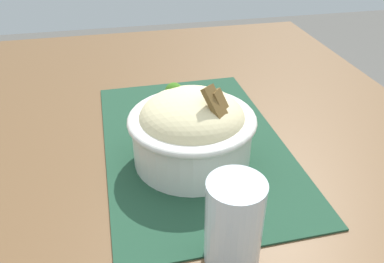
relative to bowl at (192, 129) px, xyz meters
The scene contains 5 objects.
table 0.15m from the bowl, 25.80° to the right, with size 1.15×0.84×0.74m.
placemat 0.07m from the bowl, 15.81° to the right, with size 0.45×0.29×0.00m, color #1E422D.
bowl is the anchor object (origin of this frame).
fork 0.12m from the bowl, 11.31° to the right, with size 0.04×0.13×0.00m.
drinking_glass 0.19m from the bowl, behind, with size 0.06×0.06×0.11m.
Camera 1 is at (-0.53, 0.13, 1.10)m, focal length 36.40 mm.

